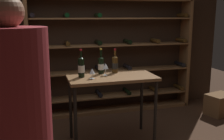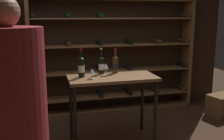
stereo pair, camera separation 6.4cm
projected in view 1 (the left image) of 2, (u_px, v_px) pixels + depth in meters
back_wall at (89, 39)px, 4.82m from camera, size 5.20×0.10×2.65m
wine_rack at (113, 56)px, 4.79m from camera, size 2.98×0.32×2.07m
tasting_table at (112, 84)px, 3.63m from camera, size 1.19×0.60×0.94m
person_bystander_red_print at (15, 122)px, 1.82m from camera, size 0.49×0.49×1.89m
wine_crate at (220, 104)px, 4.76m from camera, size 0.55×0.46×0.37m
wine_bottle_amber_reserve at (81, 67)px, 3.52m from camera, size 0.09×0.09×0.38m
wine_bottle_gold_foil at (115, 64)px, 3.80m from camera, size 0.09×0.09×0.34m
wine_bottle_green_slim at (101, 65)px, 3.74m from camera, size 0.08×0.08×0.36m
wine_glass_stemmed_center at (92, 72)px, 3.44m from camera, size 0.07×0.07×0.14m
wine_glass_stemmed_right at (106, 67)px, 3.63m from camera, size 0.08×0.08×0.17m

